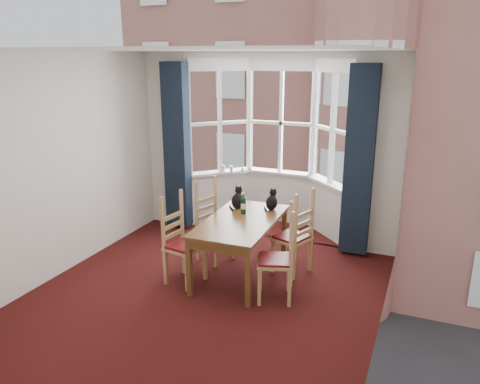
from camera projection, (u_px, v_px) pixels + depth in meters
The scene contains 23 objects.
floor at pixel (198, 301), 5.43m from camera, with size 4.50×4.50×0.00m, color black.
ceiling at pixel (191, 50), 4.63m from camera, with size 4.50×4.50×0.00m, color white.
wall_left at pixel (51, 169), 5.77m from camera, with size 4.50×4.50×0.00m, color silver.
wall_right at pixel (388, 208), 4.29m from camera, with size 4.50×4.50×0.00m, color silver.
wall_near at pixel (33, 272), 3.04m from camera, with size 4.00×4.00×0.00m, color silver.
wall_back_pier_left at pixel (170, 141), 7.63m from camera, with size 0.70×0.12×2.80m, color silver.
wall_back_pier_right at pixel (379, 157), 6.41m from camera, with size 0.70×0.12×2.80m, color silver.
bay_window at pixel (276, 142), 7.47m from camera, with size 2.76×0.94×2.80m.
curtain_left at pixel (177, 147), 7.40m from camera, with size 0.38×0.22×2.60m, color black.
curtain_right at pixel (359, 162), 6.35m from camera, with size 0.38×0.22×2.60m, color black.
dining_table at pixel (241, 226), 5.90m from camera, with size 0.88×1.58×0.76m.
chair_left_near at pixel (179, 245), 5.82m from camera, with size 0.47×0.48×0.92m.
chair_left_far at pixel (211, 226), 6.47m from camera, with size 0.51×0.53×0.92m.
chair_right_near at pixel (283, 261), 5.37m from camera, with size 0.51×0.53×0.92m.
chair_right_far at pixel (297, 240), 5.99m from camera, with size 0.52×0.53×0.92m.
cat_left at pixel (238, 200), 6.29m from camera, with size 0.20×0.25×0.31m.
cat_right at pixel (272, 201), 6.24m from camera, with size 0.16×0.22×0.29m.
wine_bottle at pixel (244, 205), 6.07m from camera, with size 0.07×0.07×0.28m.
candle_tall at pixel (223, 169), 7.78m from camera, with size 0.06×0.06×0.11m, color white.
candle_short at pixel (231, 169), 7.76m from camera, with size 0.06×0.06×0.10m, color white.
candle_extra at pixel (243, 170), 7.71m from camera, with size 0.05×0.05×0.09m, color white.
street at pixel (396, 173), 35.68m from camera, with size 80.00×80.00×0.00m, color #333335.
tenement_building at pixel (372, 86), 17.37m from camera, with size 18.40×7.80×15.20m.
Camera 1 is at (2.31, -4.28, 2.77)m, focal length 35.00 mm.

